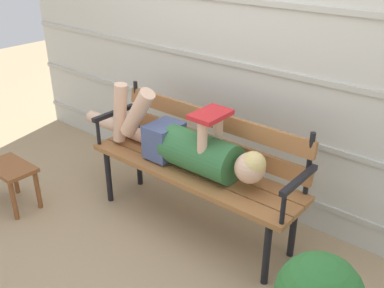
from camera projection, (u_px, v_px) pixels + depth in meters
ground_plane at (184, 231)px, 3.07m from camera, size 12.00×12.00×0.00m
house_siding at (244, 33)px, 2.95m from camera, size 4.83×0.08×2.57m
park_bench at (198, 159)px, 2.95m from camera, size 1.59×0.43×0.88m
reclining_person at (184, 144)px, 2.90m from camera, size 1.69×0.26×0.50m
footstool at (11, 175)px, 3.24m from camera, size 0.41×0.24×0.35m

